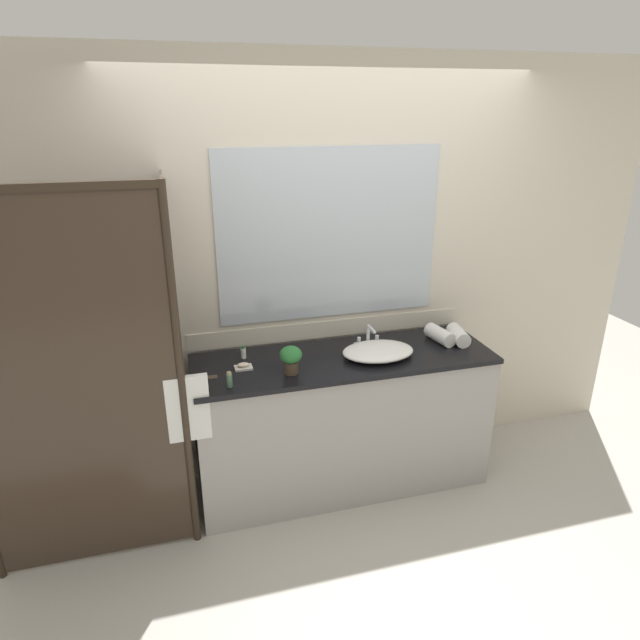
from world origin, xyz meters
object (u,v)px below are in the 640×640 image
faucet (368,339)px  rolled_towel_near_edge (458,335)px  rolled_towel_middle (440,335)px  amenity_bottle_body_wash (243,352)px  sink_basin (378,351)px  potted_plant (291,358)px  soap_dish (243,366)px  amenity_bottle_conditioner (229,380)px

faucet → rolled_towel_near_edge: 0.57m
faucet → rolled_towel_middle: faucet is taller
amenity_bottle_body_wash → sink_basin: bearing=-13.7°
faucet → amenity_bottle_body_wash: faucet is taller
potted_plant → soap_dish: potted_plant is taller
sink_basin → potted_plant: bearing=-172.0°
faucet → amenity_bottle_body_wash: size_ratio=2.14×
amenity_bottle_body_wash → amenity_bottle_conditioner: amenity_bottle_conditioner is taller
potted_plant → amenity_bottle_conditioner: 0.36m
sink_basin → rolled_towel_middle: 0.47m
potted_plant → amenity_bottle_conditioner: bearing=-168.8°
rolled_towel_near_edge → rolled_towel_middle: (-0.11, 0.03, -0.00)m
soap_dish → sink_basin: bearing=-3.6°
potted_plant → soap_dish: size_ratio=1.61×
sink_basin → rolled_towel_middle: (0.45, 0.10, 0.01)m
soap_dish → faucet: bearing=8.2°
soap_dish → amenity_bottle_body_wash: amenity_bottle_body_wash is taller
potted_plant → amenity_bottle_conditioner: (-0.35, -0.07, -0.05)m
rolled_towel_near_edge → sink_basin: bearing=-173.6°
amenity_bottle_conditioner → rolled_towel_middle: bearing=10.2°
sink_basin → amenity_bottle_conditioner: size_ratio=4.99×
potted_plant → amenity_bottle_body_wash: size_ratio=2.03×
rolled_towel_near_edge → potted_plant: bearing=-172.8°
rolled_towel_near_edge → amenity_bottle_conditioner: bearing=-171.8°
amenity_bottle_body_wash → amenity_bottle_conditioner: (-0.12, -0.34, 0.00)m
faucet → amenity_bottle_conditioner: size_ratio=1.96×
faucet → soap_dish: (-0.80, -0.11, -0.03)m
potted_plant → amenity_bottle_body_wash: potted_plant is taller
soap_dish → amenity_bottle_conditioner: size_ratio=1.15×
sink_basin → faucet: bearing=90.0°
sink_basin → faucet: size_ratio=2.54×
amenity_bottle_body_wash → rolled_towel_near_edge: rolled_towel_near_edge is taller
sink_basin → rolled_towel_near_edge: 0.57m
soap_dish → rolled_towel_middle: (1.25, 0.05, 0.03)m
amenity_bottle_body_wash → rolled_towel_near_edge: 1.35m
soap_dish → rolled_towel_middle: bearing=2.1°
sink_basin → amenity_bottle_conditioner: bearing=-170.7°
sink_basin → soap_dish: size_ratio=4.33×
faucet → soap_dish: 0.81m
faucet → rolled_towel_near_edge: size_ratio=0.84×
potted_plant → amenity_bottle_body_wash: bearing=130.5°
potted_plant → amenity_bottle_body_wash: 0.36m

